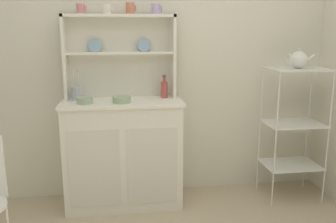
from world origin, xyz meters
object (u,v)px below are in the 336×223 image
at_px(cup_rose_0, 81,9).
at_px(jam_bottle, 164,89).
at_px(bakers_rack, 294,119).
at_px(utensil_jar, 77,93).
at_px(porcelain_teapot, 298,60).
at_px(bowl_mixing_large, 85,100).
at_px(hutch_shelf_unit, 120,50).
at_px(hutch_cabinet, 123,152).

bearing_deg(cup_rose_0, jam_bottle, -3.10).
distance_m(bakers_rack, jam_bottle, 1.15).
height_order(cup_rose_0, utensil_jar, cup_rose_0).
distance_m(cup_rose_0, porcelain_teapot, 1.83).
relative_size(bakers_rack, bowl_mixing_large, 9.15).
relative_size(hutch_shelf_unit, cup_rose_0, 11.27).
distance_m(bakers_rack, porcelain_teapot, 0.51).
xyz_separation_m(hutch_shelf_unit, cup_rose_0, (-0.30, -0.04, 0.33)).
relative_size(bowl_mixing_large, porcelain_teapot, 0.54).
relative_size(hutch_cabinet, bowl_mixing_large, 7.77).
height_order(hutch_shelf_unit, jam_bottle, hutch_shelf_unit).
relative_size(utensil_jar, porcelain_teapot, 1.06).
bearing_deg(cup_rose_0, bakers_rack, -6.79).
bearing_deg(hutch_shelf_unit, hutch_cabinet, -90.00).
bearing_deg(bakers_rack, jam_bottle, 171.03).
bearing_deg(jam_bottle, hutch_cabinet, -166.68).
distance_m(utensil_jar, porcelain_teapot, 1.86).
distance_m(hutch_shelf_unit, bowl_mixing_large, 0.53).
bearing_deg(bakers_rack, bowl_mixing_large, 179.50).
xyz_separation_m(bowl_mixing_large, porcelain_teapot, (1.76, -0.02, 0.30)).
distance_m(hutch_shelf_unit, bakers_rack, 1.61).
xyz_separation_m(hutch_shelf_unit, jam_bottle, (0.36, -0.08, -0.33)).
distance_m(cup_rose_0, utensil_jar, 0.68).
relative_size(hutch_cabinet, bakers_rack, 0.85).
xyz_separation_m(jam_bottle, porcelain_teapot, (1.11, -0.18, 0.25)).
bearing_deg(cup_rose_0, hutch_shelf_unit, 7.75).
bearing_deg(bowl_mixing_large, utensil_jar, 116.96).
distance_m(hutch_cabinet, bakers_rack, 1.50).
height_order(bakers_rack, porcelain_teapot, porcelain_teapot).
bearing_deg(bakers_rack, utensil_jar, 174.83).
distance_m(bakers_rack, utensil_jar, 1.86).
height_order(hutch_cabinet, cup_rose_0, cup_rose_0).
xyz_separation_m(utensil_jar, porcelain_teapot, (1.84, -0.17, 0.27)).
bearing_deg(hutch_cabinet, porcelain_teapot, -3.45).
relative_size(hutch_shelf_unit, porcelain_teapot, 3.93).
distance_m(hutch_cabinet, jam_bottle, 0.64).
bearing_deg(utensil_jar, hutch_cabinet, -12.02).
relative_size(cup_rose_0, bowl_mixing_large, 0.64).
bearing_deg(bakers_rack, hutch_cabinet, 176.55).
relative_size(hutch_shelf_unit, bowl_mixing_large, 7.23).
xyz_separation_m(hutch_cabinet, bakers_rack, (1.47, -0.09, 0.26)).
bearing_deg(porcelain_teapot, jam_bottle, 171.02).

